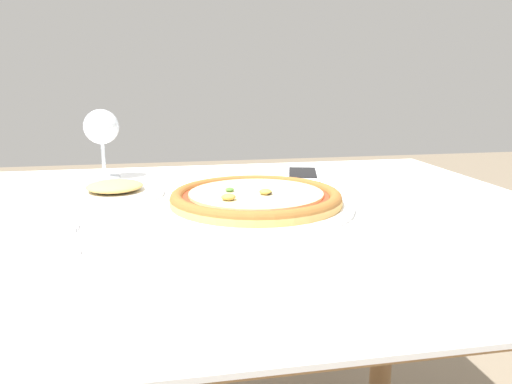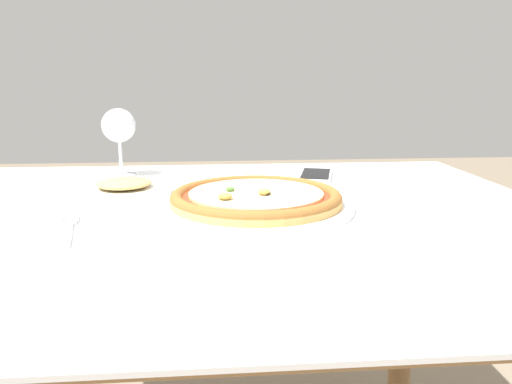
% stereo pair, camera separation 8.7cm
% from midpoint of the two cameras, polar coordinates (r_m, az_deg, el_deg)
% --- Properties ---
extents(dining_table, '(1.18, 0.94, 0.74)m').
position_cam_midpoint_polar(dining_table, '(0.88, -6.20, -8.37)').
color(dining_table, '#997047').
rests_on(dining_table, ground_plane).
extents(pizza_plate, '(0.34, 0.34, 0.04)m').
position_cam_midpoint_polar(pizza_plate, '(0.87, -2.86, -0.88)').
color(pizza_plate, white).
rests_on(pizza_plate, dining_table).
extents(fork, '(0.06, 0.17, 0.00)m').
position_cam_midpoint_polar(fork, '(0.79, -23.43, -4.52)').
color(fork, silver).
rests_on(fork, dining_table).
extents(wine_glass_far_left, '(0.08, 0.08, 0.16)m').
position_cam_midpoint_polar(wine_glass_far_left, '(1.18, -19.29, 6.80)').
color(wine_glass_far_left, silver).
rests_on(wine_glass_far_left, dining_table).
extents(cell_phone, '(0.10, 0.16, 0.01)m').
position_cam_midpoint_polar(cell_phone, '(1.15, 3.21, 1.98)').
color(cell_phone, white).
rests_on(cell_phone, dining_table).
extents(side_plate, '(0.19, 0.19, 0.03)m').
position_cam_midpoint_polar(side_plate, '(1.01, -18.20, 0.14)').
color(side_plate, white).
rests_on(side_plate, dining_table).
extents(napkin_folded, '(0.16, 0.12, 0.01)m').
position_cam_midpoint_polar(napkin_folded, '(0.74, 23.05, -5.27)').
color(napkin_folded, silver).
rests_on(napkin_folded, dining_table).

